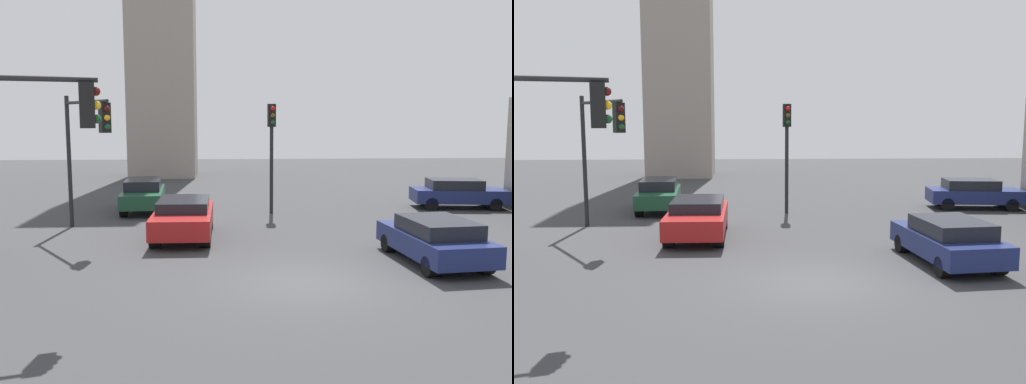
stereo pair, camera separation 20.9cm
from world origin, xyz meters
The scene contains 8 objects.
ground_plane centered at (0.00, 0.00, 0.00)m, with size 85.56×85.56×0.00m, color #38383A.
traffic_light_0 centered at (-6.97, 6.47, 3.65)m, with size 2.34×3.38×5.10m.
traffic_light_1 centered at (0.13, 10.58, 3.40)m, with size 0.36×0.48×4.86m.
traffic_light_2 centered at (-6.24, -1.90, 3.78)m, with size 2.81×0.96×5.31m.
car_0 centered at (9.06, 11.53, 0.73)m, with size 4.44×2.35×1.38m.
car_1 centered at (4.21, 1.76, 0.71)m, with size 2.36×4.42×1.35m.
car_2 centered at (-3.46, 5.77, 0.75)m, with size 2.05×4.64×1.37m.
car_4 centered at (-5.69, 11.68, 0.77)m, with size 2.04×4.48×1.44m.
Camera 1 is at (-2.09, -14.16, 4.33)m, focal length 39.41 mm.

